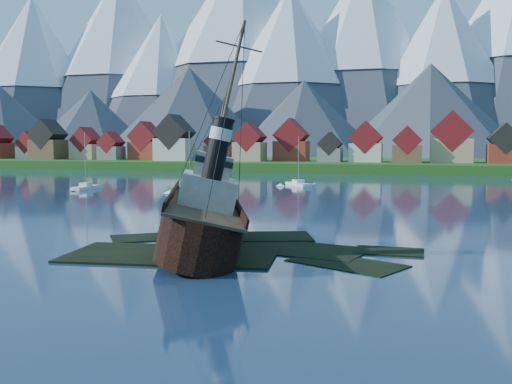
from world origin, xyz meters
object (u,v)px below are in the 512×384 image
(tugboat_wreck, at_px, (201,216))
(sailboat_a, at_px, (190,191))
(sailboat_b, at_px, (86,188))
(sailboat_c, at_px, (298,185))

(tugboat_wreck, xyz_separation_m, sailboat_a, (-23.59, 52.36, -2.50))
(sailboat_b, relative_size, sailboat_c, 1.06)
(sailboat_b, bearing_deg, sailboat_a, -2.56)
(sailboat_b, bearing_deg, sailboat_c, 27.61)
(tugboat_wreck, height_order, sailboat_c, tugboat_wreck)
(sailboat_a, bearing_deg, sailboat_b, 154.83)
(sailboat_a, height_order, sailboat_b, sailboat_a)
(sailboat_a, relative_size, sailboat_c, 1.07)
(tugboat_wreck, xyz_separation_m, sailboat_b, (-47.06, 52.73, -2.49))
(sailboat_a, relative_size, sailboat_b, 1.02)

